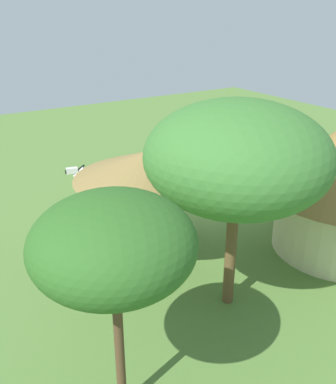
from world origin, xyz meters
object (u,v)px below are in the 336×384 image
Objects in this scene: shade_umbrella at (148,165)px; patio_chair_east_end at (190,239)px; acacia_tree_right_background at (113,245)px; guest_beside_umbrella at (173,200)px; acacia_tree_far_lawn at (237,157)px; zebra_nearest_camera at (174,166)px; patio_chair_near_hut at (133,222)px; standing_watcher at (180,144)px; zebra_by_umbrella at (101,177)px; striped_lounge_chair at (252,199)px; patio_chair_west_end at (125,256)px; patio_dining_table at (149,234)px.

shade_umbrella is 2.52m from patio_chair_east_end.
acacia_tree_right_background reaches higher than shade_umbrella.
patio_chair_east_end is 0.55× the size of guest_beside_umbrella.
acacia_tree_far_lawn is at bearing -159.16° from acacia_tree_right_background.
patio_chair_near_hut is at bearing 54.58° from zebra_nearest_camera.
zebra_nearest_camera is 0.54× the size of acacia_tree_right_background.
patio_chair_near_hut is at bearing -119.45° from acacia_tree_right_background.
patio_chair_east_end is at bearing 97.43° from standing_watcher.
zebra_nearest_camera is (-2.99, -2.28, 0.55)m from patio_chair_near_hut.
shade_umbrella is at bearing -170.60° from zebra_by_umbrella.
striped_lounge_chair is (-3.82, -1.54, -0.27)m from patio_chair_east_end.
patio_chair_east_end is 6.01m from acacia_tree_right_background.
patio_chair_west_end is at bearing 177.55° from zebra_by_umbrella.
standing_watcher is (-4.80, -5.69, -1.69)m from shade_umbrella.
striped_lounge_chair is (-3.32, 0.13, -0.73)m from guest_beside_umbrella.
patio_chair_east_end is 1.80m from guest_beside_umbrella.
shade_umbrella is at bearing -79.17° from acacia_tree_far_lawn.
standing_watcher reaches higher than patio_chair_west_end.
acacia_tree_right_background reaches higher than standing_watcher.
patio_dining_table is 1.16m from patio_chair_near_hut.
patio_chair_near_hut is 6.59m from standing_watcher.
acacia_tree_far_lawn is at bearing -156.99° from patio_chair_east_end.
zebra_by_umbrella is (4.45, 1.55, -0.11)m from standing_watcher.
striped_lounge_chair is at bearing 78.08° from patio_chair_west_end.
patio_chair_east_end is 0.22× the size of acacia_tree_right_background.
patio_chair_east_end reaches higher than striped_lounge_chair.
patio_dining_table is at bearing -135.00° from shade_umbrella.
striped_lounge_chair is at bearing 141.67° from zebra_nearest_camera.
zebra_nearest_camera is 9.98m from acacia_tree_right_background.
patio_chair_near_hut is at bearing -171.22° from zebra_by_umbrella.
zebra_nearest_camera is at bearing 46.17° from guest_beside_umbrella.
acacia_tree_far_lawn is (-0.55, 2.87, 3.06)m from patio_dining_table.
patio_chair_west_end is (1.04, 0.49, -0.13)m from patio_dining_table.
shade_umbrella is 1.83× the size of zebra_by_umbrella.
striped_lounge_chair is at bearing -146.58° from acacia_tree_right_background.
acacia_tree_right_background reaches higher than zebra_nearest_camera.
zebra_by_umbrella is (-0.28, -3.00, 0.44)m from patio_chair_near_hut.
patio_chair_east_end is 4.84m from zebra_by_umbrella.
patio_dining_table is 7.46m from standing_watcher.
patio_chair_east_end is at bearing -158.51° from zebra_by_umbrella.
acacia_tree_far_lawn reaches higher than patio_chair_east_end.
zebra_nearest_camera is (-3.05, -3.43, -1.69)m from shade_umbrella.
zebra_by_umbrella reaches higher than patio_chair_east_end.
guest_beside_umbrella reaches higher than patio_dining_table.
patio_dining_table is at bearing -125.14° from acacia_tree_right_background.
patio_dining_table is 1.39× the size of patio_chair_west_end.
zebra_by_umbrella is 0.53× the size of acacia_tree_right_background.
guest_beside_umbrella is 2.87m from zebra_nearest_camera.
shade_umbrella reaches higher than patio_chair_west_end.
patio_chair_near_hut is 6.77m from acacia_tree_right_background.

